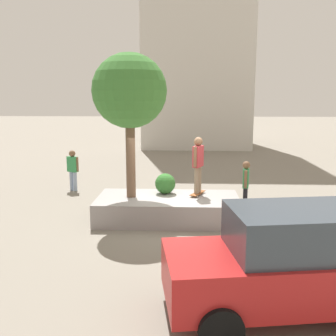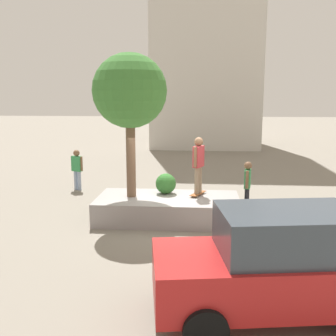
% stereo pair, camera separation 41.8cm
% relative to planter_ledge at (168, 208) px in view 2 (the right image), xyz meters
% --- Properties ---
extents(ground_plane, '(120.00, 120.00, 0.00)m').
position_rel_planter_ledge_xyz_m(ground_plane, '(-0.06, 0.15, -0.35)').
color(ground_plane, gray).
extents(planter_ledge, '(4.28, 2.09, 0.70)m').
position_rel_planter_ledge_xyz_m(planter_ledge, '(0.00, 0.00, 0.00)').
color(planter_ledge, gray).
rests_on(planter_ledge, ground).
extents(plaza_tree, '(2.18, 2.18, 4.26)m').
position_rel_planter_ledge_xyz_m(plaza_tree, '(1.12, -0.03, 3.48)').
color(plaza_tree, brown).
rests_on(plaza_tree, planter_ledge).
extents(boxwood_shrub, '(0.64, 0.64, 0.64)m').
position_rel_planter_ledge_xyz_m(boxwood_shrub, '(0.11, -0.45, 0.67)').
color(boxwood_shrub, '#2D6628').
rests_on(boxwood_shrub, planter_ledge).
extents(skateboard, '(0.53, 0.81, 0.07)m').
position_rel_planter_ledge_xyz_m(skateboard, '(-0.90, -0.31, 0.41)').
color(skateboard, brown).
rests_on(skateboard, planter_ledge).
extents(skateboarder, '(0.36, 0.55, 1.73)m').
position_rel_planter_ledge_xyz_m(skateboarder, '(-0.90, -0.31, 1.42)').
color(skateboarder, '#847056').
rests_on(skateboarder, skateboard).
extents(sedan_parked, '(4.26, 2.37, 1.88)m').
position_rel_planter_ledge_xyz_m(sedan_parked, '(-2.27, 5.16, 0.61)').
color(sedan_parked, '#B21E1E').
rests_on(sedan_parked, ground).
extents(passerby_with_bag, '(0.54, 0.39, 1.74)m').
position_rel_planter_ledge_xyz_m(passerby_with_bag, '(-2.63, 4.31, 0.65)').
color(passerby_with_bag, '#8C9EB7').
rests_on(passerby_with_bag, ground).
extents(bystander_watching, '(0.26, 0.55, 1.64)m').
position_rel_planter_ledge_xyz_m(bystander_watching, '(-2.49, -1.12, 0.59)').
color(bystander_watching, black).
rests_on(bystander_watching, ground).
extents(pedestrian_crossing, '(0.51, 0.34, 1.62)m').
position_rel_planter_ledge_xyz_m(pedestrian_crossing, '(3.92, -3.50, 0.59)').
color(pedestrian_crossing, '#8C9EB7').
rests_on(pedestrian_crossing, ground).
extents(plaza_lowrise_south, '(7.63, 7.45, 18.97)m').
position_rel_planter_ledge_xyz_m(plaza_lowrise_south, '(-1.26, -18.89, 9.13)').
color(plaza_lowrise_south, beige).
rests_on(plaza_lowrise_south, ground).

